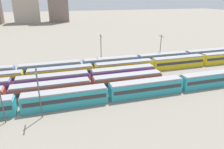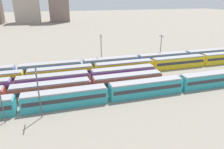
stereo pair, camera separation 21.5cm
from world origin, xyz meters
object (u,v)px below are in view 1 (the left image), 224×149
(train_track_1, at_px, (52,90))
(train_track_3, at_px, (124,67))
(train_track_0, at_px, (146,88))
(train_track_2, at_px, (54,81))
(train_track_4, at_px, (111,63))
(catenary_pole_0, at_px, (39,91))
(catenary_pole_2, at_px, (1,99))
(catenary_pole_1, at_px, (101,49))
(catenary_pole_3, at_px, (160,47))

(train_track_1, xyz_separation_m, train_track_3, (21.74, 10.40, 0.00))
(train_track_0, relative_size, train_track_2, 1.68)
(train_track_4, bearing_deg, train_track_3, -62.47)
(catenary_pole_0, bearing_deg, catenary_pole_2, 178.68)
(train_track_1, height_order, catenary_pole_2, catenary_pole_2)
(catenary_pole_1, bearing_deg, train_track_0, -78.01)
(catenary_pole_1, height_order, catenary_pole_2, catenary_pole_1)
(catenary_pole_1, bearing_deg, catenary_pole_3, -1.12)
(catenary_pole_1, distance_m, catenary_pole_3, 21.70)
(train_track_4, bearing_deg, train_track_0, -82.75)
(train_track_3, distance_m, train_track_4, 5.86)
(train_track_4, height_order, catenary_pole_2, catenary_pole_2)
(train_track_3, bearing_deg, train_track_2, -166.16)
(train_track_0, bearing_deg, catenary_pole_1, 101.99)
(catenary_pole_0, relative_size, catenary_pole_2, 1.14)
(catenary_pole_3, bearing_deg, train_track_2, -160.68)
(train_track_1, bearing_deg, catenary_pole_2, -136.49)
(train_track_0, xyz_separation_m, catenary_pole_0, (-23.80, -3.21, 3.73))
(train_track_1, distance_m, catenary_pole_2, 12.39)
(catenary_pole_2, height_order, catenary_pole_3, catenary_pole_3)
(catenary_pole_2, bearing_deg, catenary_pole_0, -1.32)
(catenary_pole_2, bearing_deg, train_track_2, 55.27)
(catenary_pole_0, bearing_deg, train_track_0, 7.69)
(train_track_0, height_order, catenary_pole_2, catenary_pole_2)
(catenary_pole_0, relative_size, catenary_pole_1, 0.94)
(train_track_1, bearing_deg, train_track_4, 39.35)
(train_track_0, distance_m, catenary_pole_0, 24.30)
(train_track_0, distance_m, train_track_3, 15.60)
(train_track_2, bearing_deg, train_track_4, 29.48)
(train_track_0, bearing_deg, train_track_1, 166.51)
(train_track_4, xyz_separation_m, catenary_pole_3, (19.23, 2.79, 3.51))
(catenary_pole_0, height_order, catenary_pole_1, catenary_pole_1)
(catenary_pole_0, xyz_separation_m, catenary_pole_3, (40.38, 26.80, -0.22))
(catenary_pole_3, bearing_deg, catenary_pole_0, -146.43)
(train_track_2, distance_m, catenary_pole_0, 14.38)
(train_track_1, xyz_separation_m, catenary_pole_2, (-8.70, -8.26, 3.09))
(train_track_1, relative_size, train_track_4, 0.60)
(catenary_pole_3, bearing_deg, train_track_1, -154.32)
(catenary_pole_0, height_order, catenary_pole_2, catenary_pole_0)
(train_track_0, height_order, train_track_2, same)
(train_track_2, relative_size, catenary_pole_3, 5.73)
(train_track_2, height_order, catenary_pole_2, catenary_pole_2)
(catenary_pole_0, xyz_separation_m, catenary_pole_1, (18.70, 27.23, 0.33))
(train_track_3, xyz_separation_m, catenary_pole_2, (-30.44, -18.66, 3.09))
(train_track_1, relative_size, catenary_pole_0, 5.49)
(train_track_0, xyz_separation_m, catenary_pole_2, (-30.38, -3.06, 3.09))
(train_track_2, xyz_separation_m, catenary_pole_3, (37.63, 13.19, 3.51))
(train_track_1, bearing_deg, catenary_pole_0, -104.17)
(train_track_4, relative_size, catenary_pole_2, 10.47)
(catenary_pole_1, bearing_deg, catenary_pole_2, -133.03)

